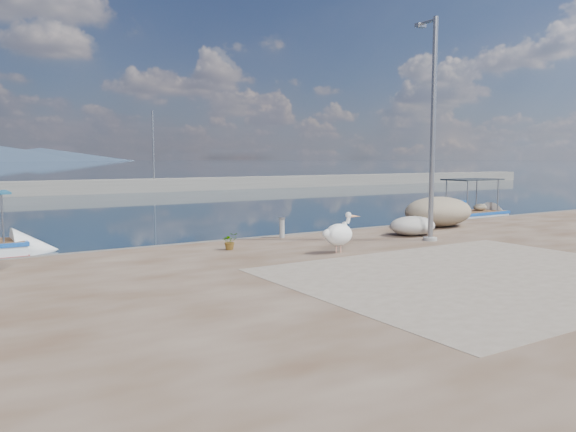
{
  "coord_description": "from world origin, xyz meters",
  "views": [
    {
      "loc": [
        -9.49,
        -11.22,
        3.14
      ],
      "look_at": [
        0.0,
        3.8,
        1.3
      ],
      "focal_mm": 35.0,
      "sensor_mm": 36.0,
      "label": 1
    }
  ],
  "objects_px": {
    "pelican": "(339,234)",
    "bollard_near": "(282,227)",
    "lamp_post": "(432,137)",
    "boat_right": "(471,218)"
  },
  "relations": [
    {
      "from": "pelican",
      "to": "lamp_post",
      "type": "height_order",
      "value": "lamp_post"
    },
    {
      "from": "pelican",
      "to": "bollard_near",
      "type": "bearing_deg",
      "value": 92.55
    },
    {
      "from": "pelican",
      "to": "bollard_near",
      "type": "distance_m",
      "value": 3.44
    },
    {
      "from": "lamp_post",
      "to": "bollard_near",
      "type": "distance_m",
      "value": 5.63
    },
    {
      "from": "lamp_post",
      "to": "pelican",
      "type": "bearing_deg",
      "value": -174.88
    },
    {
      "from": "pelican",
      "to": "bollard_near",
      "type": "height_order",
      "value": "pelican"
    },
    {
      "from": "pelican",
      "to": "boat_right",
      "type": "bearing_deg",
      "value": 32.07
    },
    {
      "from": "bollard_near",
      "to": "boat_right",
      "type": "bearing_deg",
      "value": 12.29
    },
    {
      "from": "boat_right",
      "to": "bollard_near",
      "type": "xyz_separation_m",
      "value": [
        -12.71,
        -2.77,
        0.68
      ]
    },
    {
      "from": "boat_right",
      "to": "pelican",
      "type": "bearing_deg",
      "value": -154.92
    }
  ]
}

